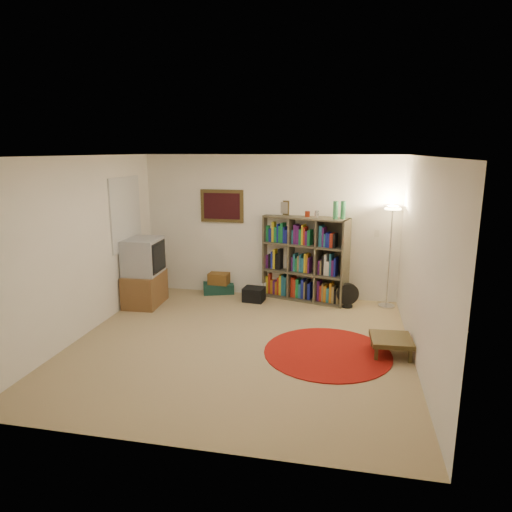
{
  "coord_description": "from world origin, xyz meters",
  "views": [
    {
      "loc": [
        1.36,
        -5.59,
        2.57
      ],
      "look_at": [
        0.1,
        0.6,
        1.1
      ],
      "focal_mm": 32.0,
      "sensor_mm": 36.0,
      "label": 1
    }
  ],
  "objects": [
    {
      "name": "room",
      "position": [
        -0.05,
        0.05,
        1.26
      ],
      "size": [
        4.54,
        4.54,
        2.54
      ],
      "color": "tan",
      "rests_on": "ground"
    },
    {
      "name": "bookshelf",
      "position": [
        0.64,
        2.13,
        0.71
      ],
      "size": [
        1.53,
        0.81,
        1.76
      ],
      "rotation": [
        0.0,
        0.0,
        -0.28
      ],
      "color": "#4E4734",
      "rests_on": "ground"
    },
    {
      "name": "floor_lamp",
      "position": [
        2.06,
        1.98,
        1.42
      ],
      "size": [
        0.36,
        0.36,
        1.71
      ],
      "rotation": [
        0.0,
        0.0,
        -0.11
      ],
      "color": "silver",
      "rests_on": "ground"
    },
    {
      "name": "floor_fan",
      "position": [
        1.41,
        1.82,
        0.21
      ],
      "size": [
        0.37,
        0.24,
        0.42
      ],
      "rotation": [
        0.0,
        0.0,
        0.29
      ],
      "color": "black",
      "rests_on": "ground"
    },
    {
      "name": "tv_stand",
      "position": [
        -1.96,
        1.29,
        0.55
      ],
      "size": [
        0.59,
        0.81,
        1.14
      ],
      "rotation": [
        0.0,
        0.0,
        0.05
      ],
      "color": "brown",
      "rests_on": "ground"
    },
    {
      "name": "dvd_box",
      "position": [
        -1.89,
        1.23,
        0.05
      ],
      "size": [
        0.34,
        0.31,
        0.1
      ],
      "rotation": [
        0.0,
        0.0,
        -0.28
      ],
      "color": "#A2A2A7",
      "rests_on": "ground"
    },
    {
      "name": "suitcase",
      "position": [
        -0.93,
        2.17,
        0.09
      ],
      "size": [
        0.64,
        0.51,
        0.18
      ],
      "rotation": [
        0.0,
        0.0,
        0.33
      ],
      "color": "#14382E",
      "rests_on": "ground"
    },
    {
      "name": "wicker_basket",
      "position": [
        -0.91,
        2.14,
        0.28
      ],
      "size": [
        0.37,
        0.27,
        0.21
      ],
      "rotation": [
        0.0,
        0.0,
        -0.05
      ],
      "color": "brown",
      "rests_on": "suitcase"
    },
    {
      "name": "duffel_bag",
      "position": [
        -0.19,
        1.83,
        0.12
      ],
      "size": [
        0.38,
        0.33,
        0.24
      ],
      "rotation": [
        0.0,
        0.0,
        -0.11
      ],
      "color": "black",
      "rests_on": "ground"
    },
    {
      "name": "paper_towel",
      "position": [
        -0.09,
        2.17,
        0.12
      ],
      "size": [
        0.15,
        0.15,
        0.24
      ],
      "rotation": [
        0.0,
        0.0,
        0.31
      ],
      "color": "white",
      "rests_on": "ground"
    },
    {
      "name": "red_rug",
      "position": [
        1.18,
        -0.04,
        0.01
      ],
      "size": [
        1.65,
        1.65,
        0.01
      ],
      "color": "maroon",
      "rests_on": "ground"
    },
    {
      "name": "side_table",
      "position": [
        1.97,
        0.08,
        0.2
      ],
      "size": [
        0.54,
        0.54,
        0.24
      ],
      "rotation": [
        0.0,
        0.0,
        0.06
      ],
      "color": "#3C2E15",
      "rests_on": "ground"
    }
  ]
}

